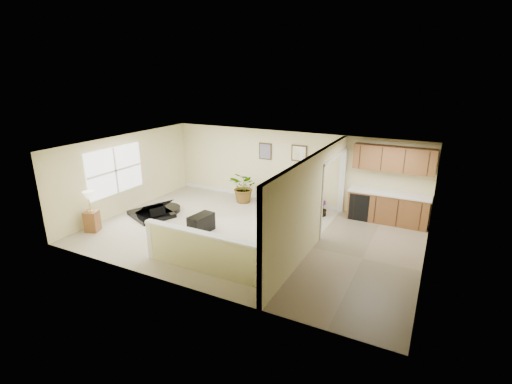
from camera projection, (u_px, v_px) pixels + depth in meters
The scene contains 20 objects.
floor at pixel (250, 234), 10.48m from camera, with size 9.00×9.00×0.00m, color tan.
back_wall at pixel (291, 168), 12.64m from camera, with size 9.00×0.04×2.50m, color beige.
front_wall at pixel (180, 233), 7.55m from camera, with size 9.00×0.04×2.50m, color beige.
left_wall at pixel (127, 173), 12.04m from camera, with size 0.04×6.00×2.50m, color beige.
right_wall at pixel (430, 221), 8.15m from camera, with size 0.04×6.00×2.50m, color beige.
ceiling at pixel (249, 147), 9.71m from camera, with size 9.00×6.00×0.04m, color silver.
kitchen_vinyl at pixel (362, 259), 9.12m from camera, with size 2.70×6.00×0.01m, color gray.
interior_partition at pixel (316, 201), 9.54m from camera, with size 0.18×5.99×2.50m.
pony_half_wall at pixel (205, 252), 8.34m from camera, with size 3.42×0.22×1.00m.
left_window at pixel (115, 171), 11.55m from camera, with size 0.05×2.15×1.45m, color white.
wall_art_left at pixel (265, 151), 12.87m from camera, with size 0.48×0.04×0.58m.
wall_mirror at pixel (299, 153), 12.31m from camera, with size 0.55×0.04×0.55m.
kitchen_cabinets at pixel (385, 194), 11.15m from camera, with size 2.36×0.65×2.33m.
piano at pixel (152, 200), 11.77m from camera, with size 1.82×1.79×1.22m.
piano_bench at pixel (201, 223), 10.56m from camera, with size 0.40×0.78×0.52m, color black.
loveseat at pixel (292, 203), 12.08m from camera, with size 1.54×0.97×0.84m.
accent_table at pixel (270, 190), 12.85m from camera, with size 0.50×0.50×0.73m.
palm_plant at pixel (245, 188), 12.89m from camera, with size 1.18×1.09×1.11m.
small_plant at pixel (322, 209), 11.79m from camera, with size 0.36×0.36×0.49m.
lamp_stand at pixel (91, 214), 10.57m from camera, with size 0.46×0.46×1.20m.
Camera 1 is at (4.52, -8.46, 4.39)m, focal length 26.00 mm.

